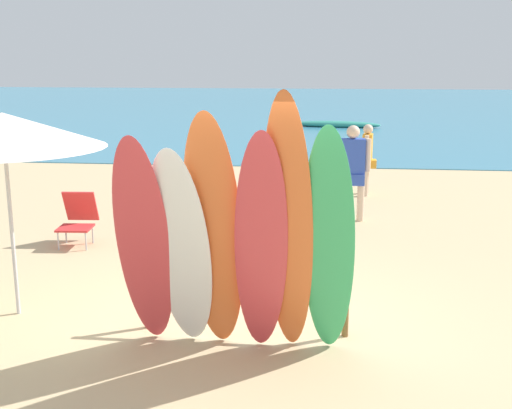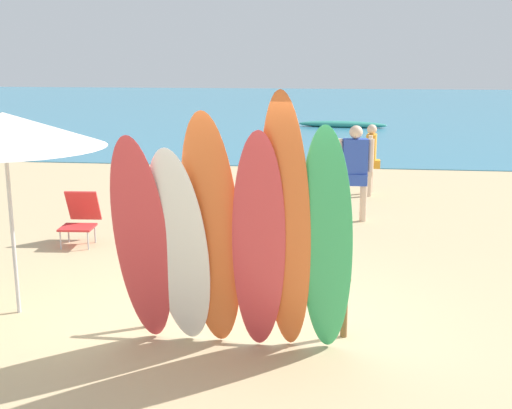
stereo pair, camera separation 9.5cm
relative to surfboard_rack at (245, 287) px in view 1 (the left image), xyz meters
The scene contains 14 objects.
ground 14.01m from the surfboard_rack, 90.00° to the left, with size 60.00×60.00×0.00m, color tan.
ocean_water 30.48m from the surfboard_rack, 90.00° to the left, with size 60.00×40.00×0.02m, color teal.
surfboard_rack is the anchor object (origin of this frame).
surfboard_red_0 1.24m from the surfboard_rack, 146.02° to the right, with size 0.52×0.06×2.33m, color #D13D42.
surfboard_white_1 0.95m from the surfboard_rack, 134.18° to the right, with size 0.57×0.08×2.18m, color white.
surfboard_orange_2 0.93m from the surfboard_rack, 111.68° to the right, with size 0.55×0.06×2.50m, color orange.
surfboard_red_3 0.92m from the surfboard_rack, 69.95° to the right, with size 0.50×0.08×2.36m, color #D13D42.
surfboard_orange_4 1.12m from the surfboard_rack, 52.33° to the right, with size 0.46×0.07×2.71m, color orange.
surfboard_green_5 1.22m from the surfboard_rack, 34.20° to the right, with size 0.49×0.07×2.40m, color #38B266.
beachgoer_photographing 5.13m from the surfboard_rack, 75.55° to the left, with size 0.64×0.27×1.69m.
beachgoer_by_water 7.43m from the surfboard_rack, 76.99° to the left, with size 0.38×0.56×1.48m.
beach_chair_red 4.27m from the surfboard_rack, 134.27° to the left, with size 0.55×0.74×0.81m.
beach_umbrella 3.07m from the surfboard_rack, behind, with size 2.18×2.18×2.28m.
distant_boat 20.23m from the surfboard_rack, 86.53° to the left, with size 3.59×1.02×0.28m.
Camera 1 is at (0.80, -6.46, 2.88)m, focal length 46.12 mm.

